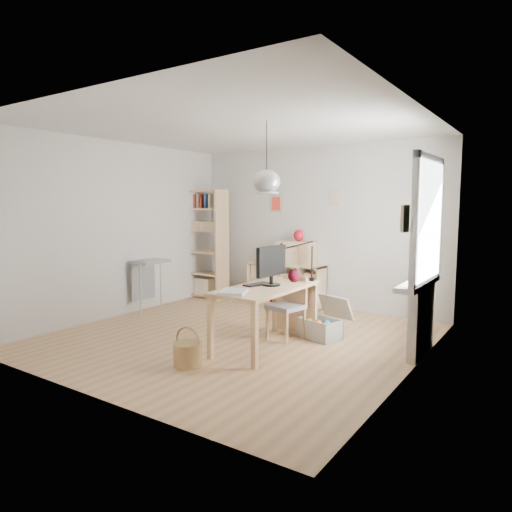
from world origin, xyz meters
The scene contains 20 objects.
ground centered at (0.00, 0.00, 0.00)m, with size 4.50×4.50×0.00m, color tan.
room_shell centered at (0.55, -0.15, 2.00)m, with size 4.50×4.50×4.50m.
window_unit centered at (2.23, 0.60, 1.55)m, with size 0.07×1.16×1.46m.
radiator centered at (2.19, 0.60, 0.40)m, with size 0.10×0.80×0.80m, color silver.
windowsill centered at (2.14, 0.60, 0.83)m, with size 0.22×1.20×0.06m, color white.
desk centered at (0.55, -0.15, 0.66)m, with size 0.70×1.50×0.75m.
cube_shelf centered at (-0.47, 2.08, 0.30)m, with size 1.40×0.38×0.72m.
tall_bookshelf centered at (-2.04, 1.80, 1.09)m, with size 0.80×0.38×2.00m.
side_table centered at (-2.04, 0.35, 0.67)m, with size 0.40×0.55×0.85m.
chair centered at (0.58, 0.34, 0.46)m, with size 0.47×0.47×0.81m.
wicker_basket centered at (0.20, -1.17, 0.14)m, with size 0.32×0.31×0.43m.
storage_chest centered at (0.95, 0.59, 0.17)m, with size 0.64×0.68×0.53m.
monitor centered at (0.56, -0.06, 1.02)m, with size 0.22×0.55×0.48m.
keyboard centered at (0.40, -0.13, 0.76)m, with size 0.14×0.37×0.02m, color black.
task_lamp centered at (0.60, 0.46, 1.08)m, with size 0.45×0.17×0.48m.
yarn_ball centered at (0.68, 0.31, 0.83)m, with size 0.16×0.16×0.16m, color #4A0915.
paper_tray centered at (0.48, -0.72, 0.77)m, with size 0.27×0.34×0.03m, color white.
drawer_chest centered at (-0.23, 2.04, 0.92)m, with size 0.69×0.32×0.39m, color beige.
red_vase centered at (-0.20, 2.04, 1.22)m, with size 0.17×0.17×0.20m, color maroon.
potted_plant centered at (2.12, 0.93, 1.03)m, with size 0.30×0.26×0.34m, color #266527.
Camera 1 is at (3.46, -4.72, 1.73)m, focal length 32.00 mm.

